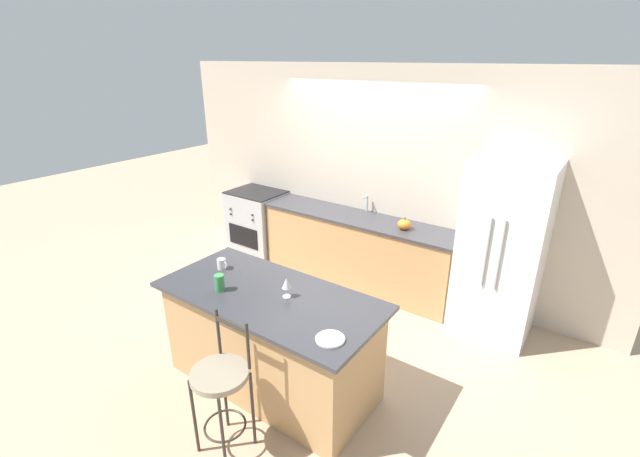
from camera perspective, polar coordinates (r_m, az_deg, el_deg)
ground_plane at (r=5.46m, az=3.00°, el=-8.48°), size 18.00×18.00×0.00m
wall_back at (r=5.45m, az=6.93°, el=6.77°), size 6.00×0.07×2.70m
back_counter at (r=5.51m, az=5.04°, el=-2.83°), size 2.59×0.62×0.92m
sink_faucet at (r=5.45m, az=6.24°, el=3.53°), size 0.02×0.13×0.22m
kitchen_island at (r=3.89m, az=-6.53°, el=-14.47°), size 1.95×0.92×0.93m
refrigerator at (r=4.72m, az=23.04°, el=-2.72°), size 0.77×0.70×1.86m
oven_range at (r=6.42m, az=-8.28°, el=0.85°), size 0.76×0.65×0.95m
bar_stool_near at (r=3.32m, az=-12.97°, el=-19.73°), size 0.41×0.41×1.09m
dinner_plate at (r=3.08m, az=1.38°, el=-14.47°), size 0.21×0.21×0.02m
wine_glass at (r=3.52m, az=-4.50°, el=-7.35°), size 0.07×0.07×0.17m
coffee_mug at (r=4.09m, az=-12.97°, el=-4.61°), size 0.11×0.08×0.10m
tumbler_cup at (r=3.72m, az=-13.25°, el=-7.05°), size 0.08×0.08×0.14m
pumpkin_decoration at (r=5.00m, az=11.18°, el=0.55°), size 0.15×0.15×0.14m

